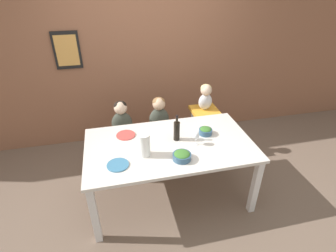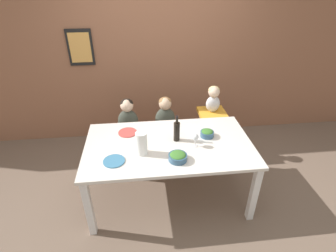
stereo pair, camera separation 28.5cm
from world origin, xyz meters
TOP-DOWN VIEW (x-y plane):
  - ground_plane at (0.00, 0.00)m, footprint 14.00×14.00m
  - wall_back at (-0.00, 1.50)m, footprint 10.00×0.09m
  - dining_table at (0.00, 0.00)m, footprint 1.83×1.04m
  - chair_far_left at (-0.47, 0.80)m, footprint 0.44×0.42m
  - chair_far_center at (0.04, 0.80)m, footprint 0.44×0.42m
  - chair_right_highchair at (0.70, 0.80)m, footprint 0.37×0.35m
  - person_child_left at (-0.47, 0.80)m, footprint 0.28×0.18m
  - person_child_center at (0.04, 0.80)m, footprint 0.28×0.18m
  - person_baby_right at (0.70, 0.80)m, footprint 0.19×0.16m
  - wine_bottle at (0.10, 0.06)m, footprint 0.07×0.07m
  - paper_towel_roll at (-0.30, -0.14)m, footprint 0.12×0.12m
  - wine_glass_near at (0.28, -0.08)m, footprint 0.07×0.07m
  - salad_bowl_large at (0.06, -0.29)m, footprint 0.19×0.19m
  - salad_bowl_small at (0.45, 0.10)m, footprint 0.15×0.15m
  - dinner_plate_front_left at (-0.58, -0.25)m, footprint 0.22×0.22m
  - dinner_plate_back_left at (-0.45, 0.27)m, footprint 0.22×0.22m

SIDE VIEW (x-z plane):
  - ground_plane at x=0.00m, z-range 0.00..0.00m
  - chair_far_left at x=-0.47m, z-range 0.16..0.62m
  - chair_far_center at x=0.04m, z-range 0.16..0.62m
  - chair_right_highchair at x=0.70m, z-range 0.21..0.91m
  - dining_table at x=0.00m, z-range 0.30..1.06m
  - person_child_left at x=-0.47m, z-range 0.46..0.95m
  - person_child_center at x=0.04m, z-range 0.46..0.95m
  - dinner_plate_front_left at x=-0.58m, z-range 0.76..0.77m
  - dinner_plate_back_left at x=-0.45m, z-range 0.76..0.77m
  - salad_bowl_small at x=0.45m, z-range 0.76..0.85m
  - salad_bowl_large at x=0.06m, z-range 0.76..0.85m
  - wine_glass_near at x=0.28m, z-range 0.79..0.95m
  - wine_bottle at x=0.10m, z-range 0.73..1.04m
  - paper_towel_roll at x=-0.30m, z-range 0.76..1.01m
  - person_baby_right at x=0.70m, z-range 0.73..1.10m
  - wall_back at x=0.00m, z-range 0.00..2.70m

